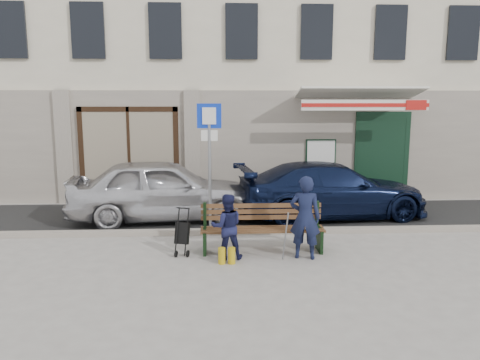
{
  "coord_description": "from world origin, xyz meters",
  "views": [
    {
      "loc": [
        -0.71,
        -8.48,
        2.93
      ],
      "look_at": [
        -0.21,
        1.6,
        1.2
      ],
      "focal_mm": 35.0,
      "sensor_mm": 36.0,
      "label": 1
    }
  ],
  "objects": [
    {
      "name": "woman",
      "position": [
        -0.54,
        -0.08,
        0.61
      ],
      "size": [
        0.63,
        0.5,
        1.23
      ],
      "primitive_type": "imported",
      "rotation": [
        0.0,
        0.0,
        3.21
      ],
      "color": "#16183D",
      "rests_on": "ground"
    },
    {
      "name": "man",
      "position": [
        0.91,
        -0.14,
        0.78
      ],
      "size": [
        0.64,
        0.5,
        1.57
      ],
      "primitive_type": "imported",
      "rotation": [
        0.0,
        0.0,
        2.91
      ],
      "color": "#131A36",
      "rests_on": "ground"
    },
    {
      "name": "stroller",
      "position": [
        -1.39,
        0.2,
        0.39
      ],
      "size": [
        0.31,
        0.41,
        0.89
      ],
      "rotation": [
        0.0,
        0.0,
        -0.3
      ],
      "color": "black",
      "rests_on": "ground"
    },
    {
      "name": "curb",
      "position": [
        0.0,
        1.5,
        0.06
      ],
      "size": [
        60.0,
        0.18,
        0.12
      ],
      "primitive_type": "cube",
      "color": "#9E9384",
      "rests_on": "ground"
    },
    {
      "name": "building",
      "position": [
        0.01,
        8.45,
        4.97
      ],
      "size": [
        20.0,
        8.27,
        10.0
      ],
      "color": "beige",
      "rests_on": "ground"
    },
    {
      "name": "ground",
      "position": [
        0.0,
        0.0,
        0.0
      ],
      "size": [
        80.0,
        80.0,
        0.0
      ],
      "primitive_type": "plane",
      "color": "#9E9991",
      "rests_on": "ground"
    },
    {
      "name": "bench",
      "position": [
        0.12,
        0.29,
        0.46
      ],
      "size": [
        2.4,
        1.17,
        0.98
      ],
      "color": "brown",
      "rests_on": "ground"
    },
    {
      "name": "parking_sign",
      "position": [
        -0.87,
        1.7,
        1.93
      ],
      "size": [
        0.53,
        0.1,
        2.86
      ],
      "rotation": [
        0.0,
        0.0,
        -0.11
      ],
      "color": "gray",
      "rests_on": "ground"
    },
    {
      "name": "asphalt_lane",
      "position": [
        0.0,
        3.1,
        0.01
      ],
      "size": [
        60.0,
        3.2,
        0.01
      ],
      "primitive_type": "cube",
      "color": "#282828",
      "rests_on": "ground"
    },
    {
      "name": "car_navy",
      "position": [
        2.17,
        2.94,
        0.7
      ],
      "size": [
        4.99,
        2.49,
        1.39
      ],
      "primitive_type": "imported",
      "rotation": [
        0.0,
        0.0,
        1.69
      ],
      "color": "black",
      "rests_on": "ground"
    },
    {
      "name": "car_silver",
      "position": [
        -2.03,
        2.84,
        0.77
      ],
      "size": [
        4.67,
        2.23,
        1.54
      ],
      "primitive_type": "imported",
      "rotation": [
        0.0,
        0.0,
        1.66
      ],
      "color": "silver",
      "rests_on": "ground"
    }
  ]
}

